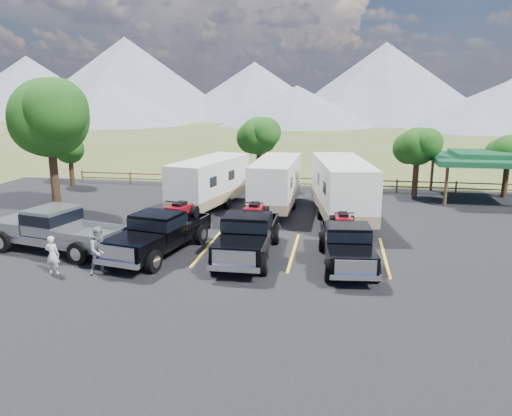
% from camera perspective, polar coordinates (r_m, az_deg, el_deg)
% --- Properties ---
extents(ground, '(320.00, 320.00, 0.00)m').
position_cam_1_polar(ground, '(19.22, -2.81, -8.52)').
color(ground, '#465524').
rests_on(ground, ground).
extents(asphalt_lot, '(44.00, 34.00, 0.04)m').
position_cam_1_polar(asphalt_lot, '(21.97, -1.15, -5.60)').
color(asphalt_lot, black).
rests_on(asphalt_lot, ground).
extents(stall_lines, '(12.12, 5.50, 0.01)m').
position_cam_1_polar(stall_lines, '(22.90, -0.69, -4.74)').
color(stall_lines, yellow).
rests_on(stall_lines, asphalt_lot).
extents(tree_big_nw, '(5.54, 5.18, 7.84)m').
position_cam_1_polar(tree_big_nw, '(31.15, -22.64, 9.49)').
color(tree_big_nw, black).
rests_on(tree_big_nw, ground).
extents(tree_ne_a, '(3.11, 2.92, 4.76)m').
position_cam_1_polar(tree_ne_a, '(35.01, 17.95, 6.70)').
color(tree_ne_a, black).
rests_on(tree_ne_a, ground).
extents(tree_ne_b, '(2.77, 2.59, 4.27)m').
position_cam_1_polar(tree_ne_b, '(37.36, 26.87, 5.75)').
color(tree_ne_b, black).
rests_on(tree_ne_b, ground).
extents(tree_north, '(3.46, 3.24, 5.25)m').
position_cam_1_polar(tree_north, '(37.05, 0.29, 8.23)').
color(tree_north, black).
rests_on(tree_north, ground).
extents(tree_nw_small, '(2.59, 2.43, 3.85)m').
position_cam_1_polar(tree_nw_small, '(39.99, -20.53, 6.25)').
color(tree_nw_small, black).
rests_on(tree_nw_small, ground).
extents(rail_fence, '(36.12, 0.12, 1.00)m').
position_cam_1_polar(rail_fence, '(36.56, 6.41, 2.96)').
color(rail_fence, brown).
rests_on(rail_fence, ground).
extents(pavilion, '(6.20, 6.20, 3.22)m').
position_cam_1_polar(pavilion, '(35.88, 24.26, 5.20)').
color(pavilion, brown).
rests_on(pavilion, ground).
extents(mountain_range, '(209.00, 71.00, 20.00)m').
position_cam_1_polar(mountain_range, '(123.93, 4.26, 13.68)').
color(mountain_range, slate).
rests_on(mountain_range, ground).
extents(rig_left, '(3.29, 6.65, 2.13)m').
position_cam_1_polar(rig_left, '(22.46, -10.83, -2.63)').
color(rig_left, black).
rests_on(rig_left, asphalt_lot).
extents(rig_center, '(2.33, 6.45, 2.15)m').
position_cam_1_polar(rig_center, '(21.74, -0.90, -2.90)').
color(rig_center, black).
rests_on(rig_center, asphalt_lot).
extents(rig_right, '(2.51, 5.97, 1.94)m').
position_cam_1_polar(rig_right, '(21.13, 10.31, -3.88)').
color(rig_right, black).
rests_on(rig_right, asphalt_lot).
extents(trailer_left, '(3.75, 8.79, 3.05)m').
position_cam_1_polar(trailer_left, '(30.52, -5.30, 2.89)').
color(trailer_left, silver).
rests_on(trailer_left, asphalt_lot).
extents(trailer_center, '(2.45, 8.82, 3.07)m').
position_cam_1_polar(trailer_center, '(30.04, 2.31, 2.78)').
color(trailer_center, silver).
rests_on(trailer_center, asphalt_lot).
extents(trailer_right, '(3.73, 9.69, 3.35)m').
position_cam_1_polar(trailer_right, '(27.93, 9.82, 2.09)').
color(trailer_right, silver).
rests_on(trailer_right, asphalt_lot).
extents(pickup_silver, '(6.97, 3.53, 2.00)m').
position_cam_1_polar(pickup_silver, '(24.07, -21.91, -2.25)').
color(pickup_silver, gray).
rests_on(pickup_silver, asphalt_lot).
extents(person_a, '(0.58, 0.38, 1.56)m').
position_cam_1_polar(person_a, '(21.30, -22.24, -4.99)').
color(person_a, silver).
rests_on(person_a, asphalt_lot).
extents(person_b, '(1.18, 1.15, 1.92)m').
position_cam_1_polar(person_b, '(20.63, -17.39, -4.65)').
color(person_b, gray).
rests_on(person_b, asphalt_lot).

